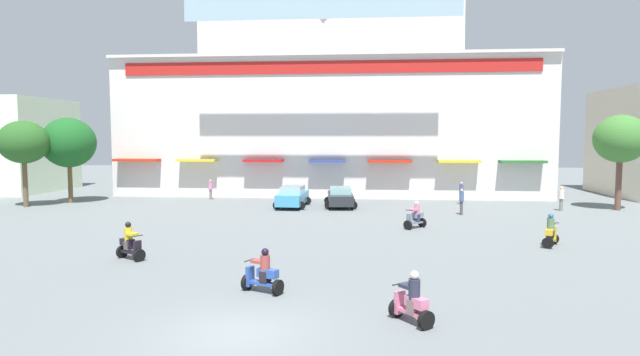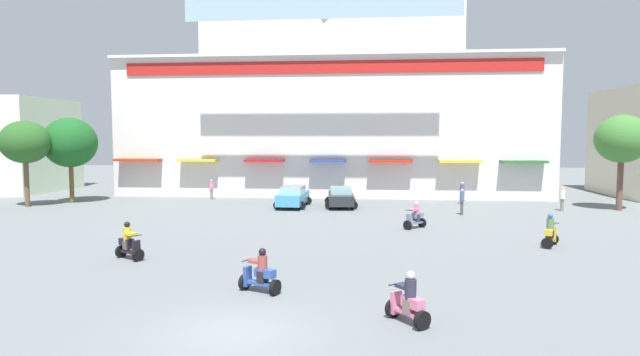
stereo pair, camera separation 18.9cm
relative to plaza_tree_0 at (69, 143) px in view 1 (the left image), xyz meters
name	(u,v)px [view 1 (the left image)]	position (x,y,z in m)	size (l,w,h in m)	color
ground_plane	(301,238)	(19.68, -12.52, -4.68)	(128.00, 128.00, 0.00)	slate
colonial_building	(333,86)	(19.68, 11.60, 5.31)	(37.02, 19.55, 23.30)	silver
flank_building_left	(7,145)	(-10.87, 7.93, -0.34)	(9.21, 9.61, 8.69)	#E0F4CE
plaza_tree_0	(69,143)	(0.00, 0.00, 0.00)	(3.99, 4.14, 6.62)	brown
plaza_tree_1	(621,139)	(40.59, -0.41, 0.28)	(3.54, 3.52, 6.67)	brown
plaza_tree_2	(23,143)	(-1.94, -2.57, 0.05)	(3.63, 3.20, 6.32)	brown
parked_car_0	(293,196)	(17.60, -0.87, -3.90)	(2.45, 4.55, 1.54)	#4095C0
parked_car_1	(340,197)	(21.08, -0.50, -3.93)	(2.60, 4.45, 1.46)	#25282D
scooter_rider_0	(263,274)	(19.64, -21.93, -4.06)	(1.49, 1.06, 1.51)	black
scooter_rider_1	(415,217)	(25.77, -9.13, -4.03)	(1.36, 1.38, 1.55)	black
scooter_rider_2	(551,233)	(31.68, -13.46, -4.02)	(1.12, 1.44, 1.59)	black
scooter_rider_4	(412,302)	(24.32, -24.38, -4.07)	(1.23, 1.37, 1.51)	black
scooter_rider_5	(130,244)	(13.14, -17.81, -4.02)	(1.42, 1.12, 1.60)	black
pedestrian_0	(461,191)	(30.22, 1.96, -3.70)	(0.35, 0.35, 1.71)	black
pedestrian_1	(561,197)	(36.51, -1.11, -3.71)	(0.52, 0.52, 1.71)	slate
pedestrian_2	(462,200)	(29.26, -3.68, -3.68)	(0.42, 0.42, 1.72)	#4A4644
pedestrian_3	(211,188)	(10.19, 3.22, -3.75)	(0.48, 0.48, 1.63)	slate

